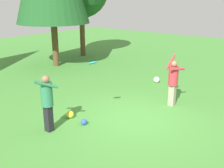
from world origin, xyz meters
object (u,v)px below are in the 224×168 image
ball_blue (84,122)px  person_thrower (173,79)px  person_catcher (47,99)px  frisbee (93,63)px  ball_white (156,80)px  ball_yellow (70,114)px

ball_blue → person_thrower: bearing=-23.3°
person_thrower → person_catcher: 4.48m
frisbee → ball_white: bearing=6.1°
person_catcher → ball_white: 6.21m
person_thrower → frisbee: bearing=-0.0°
person_catcher → ball_white: person_catcher is taller
ball_white → frisbee: bearing=-173.9°
frisbee → ball_yellow: frisbee is taller
ball_blue → frisbee: bearing=-6.5°
frisbee → ball_white: (4.81, 0.51, -1.75)m
ball_yellow → ball_blue: (-0.08, -0.70, -0.03)m
ball_yellow → ball_blue: size_ratio=1.30×
ball_yellow → frisbee: bearing=-65.5°
person_thrower → ball_yellow: bearing=-8.2°
person_catcher → person_thrower: bearing=-1.9°
frisbee → ball_yellow: bearing=114.5°
person_thrower → ball_white: (2.08, 1.82, -0.85)m
person_catcher → frisbee: size_ratio=5.01×
person_catcher → ball_yellow: size_ratio=6.85×
person_catcher → ball_blue: 1.40m
person_catcher → ball_yellow: 1.35m
person_thrower → ball_white: bearing=-113.1°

